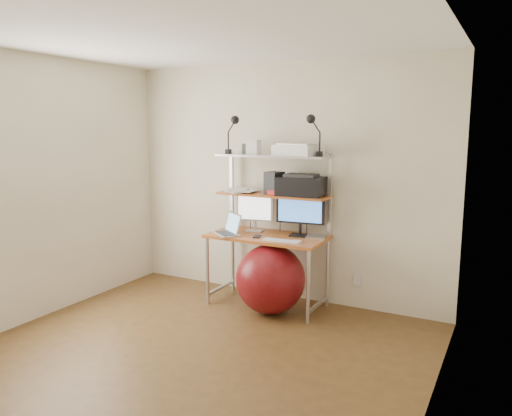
% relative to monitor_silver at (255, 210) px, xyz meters
% --- Properties ---
extents(room, '(3.60, 3.60, 3.60)m').
position_rel_monitor_silver_xyz_m(room, '(0.20, -1.56, 0.28)').
color(room, brown).
rests_on(room, ground).
extents(computer_desk, '(1.20, 0.60, 1.57)m').
position_rel_monitor_silver_xyz_m(computer_desk, '(0.20, -0.06, -0.01)').
color(computer_desk, '#AC5421').
rests_on(computer_desk, ground).
extents(desktop, '(1.20, 0.60, 0.00)m').
position_rel_monitor_silver_xyz_m(desktop, '(0.20, -0.12, -0.23)').
color(desktop, '#AC5421').
rests_on(desktop, computer_desk).
extents(mid_shelf, '(1.18, 0.34, 0.00)m').
position_rel_monitor_silver_xyz_m(mid_shelf, '(0.20, 0.01, 0.18)').
color(mid_shelf, '#AC5421').
rests_on(mid_shelf, computer_desk).
extents(top_shelf, '(1.18, 0.34, 0.00)m').
position_rel_monitor_silver_xyz_m(top_shelf, '(0.20, 0.01, 0.58)').
color(top_shelf, '#BABBC0').
rests_on(top_shelf, computer_desk).
extents(floor, '(3.60, 3.60, 0.00)m').
position_rel_monitor_silver_xyz_m(floor, '(0.20, -1.56, -0.97)').
color(floor, brown).
rests_on(floor, ground).
extents(wall_outlet, '(0.08, 0.01, 0.12)m').
position_rel_monitor_silver_xyz_m(wall_outlet, '(1.05, 0.23, -0.67)').
color(wall_outlet, silver).
rests_on(wall_outlet, room).
extents(monitor_silver, '(0.39, 0.17, 0.43)m').
position_rel_monitor_silver_xyz_m(monitor_silver, '(0.00, 0.00, 0.00)').
color(monitor_silver, '#B9B9BE').
rests_on(monitor_silver, desktop).
extents(monitor_black, '(0.50, 0.16, 0.50)m').
position_rel_monitor_silver_xyz_m(monitor_black, '(0.50, 0.02, 0.02)').
color(monitor_black, black).
rests_on(monitor_black, desktop).
extents(laptop, '(0.40, 0.39, 0.28)m').
position_rel_monitor_silver_xyz_m(laptop, '(-0.16, -0.26, -0.18)').
color(laptop, silver).
rests_on(laptop, desktop).
extents(keyboard, '(0.38, 0.13, 0.01)m').
position_rel_monitor_silver_xyz_m(keyboard, '(0.45, -0.30, -0.22)').
color(keyboard, silver).
rests_on(keyboard, desktop).
extents(mouse, '(0.09, 0.06, 0.02)m').
position_rel_monitor_silver_xyz_m(mouse, '(0.60, -0.28, -0.22)').
color(mouse, silver).
rests_on(mouse, desktop).
extents(mac_mini, '(0.23, 0.23, 0.04)m').
position_rel_monitor_silver_xyz_m(mac_mini, '(0.70, -0.06, -0.21)').
color(mac_mini, silver).
rests_on(mac_mini, desktop).
extents(phone, '(0.10, 0.14, 0.01)m').
position_rel_monitor_silver_xyz_m(phone, '(0.15, -0.24, -0.23)').
color(phone, black).
rests_on(phone, desktop).
extents(printer, '(0.48, 0.34, 0.22)m').
position_rel_monitor_silver_xyz_m(printer, '(0.51, 0.03, 0.28)').
color(printer, black).
rests_on(printer, mid_shelf).
extents(nas_cube, '(0.20, 0.20, 0.23)m').
position_rel_monitor_silver_xyz_m(nas_cube, '(0.22, -0.00, 0.30)').
color(nas_cube, black).
rests_on(nas_cube, mid_shelf).
extents(red_box, '(0.20, 0.15, 0.05)m').
position_rel_monitor_silver_xyz_m(red_box, '(0.28, -0.05, 0.21)').
color(red_box, red).
rests_on(red_box, mid_shelf).
extents(scanner, '(0.50, 0.39, 0.12)m').
position_rel_monitor_silver_xyz_m(scanner, '(0.46, 0.03, 0.64)').
color(scanner, silver).
rests_on(scanner, top_shelf).
extents(box_white, '(0.13, 0.11, 0.15)m').
position_rel_monitor_silver_xyz_m(box_white, '(-0.02, 0.00, 0.65)').
color(box_white, silver).
rests_on(box_white, top_shelf).
extents(box_grey, '(0.14, 0.14, 0.11)m').
position_rel_monitor_silver_xyz_m(box_grey, '(-0.09, 0.04, 0.63)').
color(box_grey, '#2D2C2F').
rests_on(box_grey, top_shelf).
extents(clip_lamp_left, '(0.16, 0.09, 0.39)m').
position_rel_monitor_silver_xyz_m(clip_lamp_left, '(-0.22, -0.06, 0.87)').
color(clip_lamp_left, black).
rests_on(clip_lamp_left, top_shelf).
extents(clip_lamp_right, '(0.16, 0.09, 0.40)m').
position_rel_monitor_silver_xyz_m(clip_lamp_right, '(0.65, -0.06, 0.87)').
color(clip_lamp_right, black).
rests_on(clip_lamp_right, top_shelf).
extents(exercise_ball, '(0.69, 0.69, 0.69)m').
position_rel_monitor_silver_xyz_m(exercise_ball, '(0.33, -0.30, -0.63)').
color(exercise_ball, maroon).
rests_on(exercise_ball, floor).
extents(paper_stack, '(0.37, 0.42, 0.03)m').
position_rel_monitor_silver_xyz_m(paper_stack, '(-0.17, 0.01, 0.20)').
color(paper_stack, white).
rests_on(paper_stack, mid_shelf).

